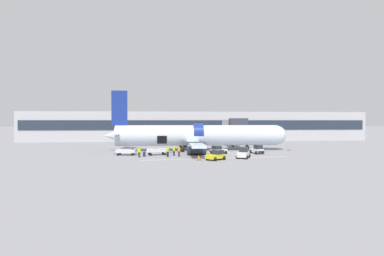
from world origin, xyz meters
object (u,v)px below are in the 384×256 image
at_px(baggage_tug_rear, 243,153).
at_px(suitcase_on_tarmac_upright, 144,154).
at_px(baggage_tug_spare, 216,156).
at_px(ground_crew_driver, 168,151).
at_px(ground_crew_loader_b, 179,151).
at_px(airplane, 196,136).
at_px(ground_crew_supervisor, 174,150).
at_px(baggage_cart_queued, 127,152).
at_px(baggage_tug_lead, 218,150).
at_px(ground_crew_loader_a, 139,152).
at_px(baggage_cart_loading, 157,152).
at_px(baggage_tug_mid, 257,150).

xyz_separation_m(baggage_tug_rear, suitcase_on_tarmac_upright, (-14.67, 3.10, -0.34)).
xyz_separation_m(baggage_tug_spare, ground_crew_driver, (-6.79, 4.18, 0.31)).
xyz_separation_m(baggage_tug_spare, ground_crew_loader_b, (-5.05, 4.49, 0.29)).
xyz_separation_m(airplane, baggage_tug_rear, (5.88, -11.98, -2.05)).
distance_m(airplane, ground_crew_supervisor, 9.20).
distance_m(baggage_tug_spare, suitcase_on_tarmac_upright, 11.41).
bearing_deg(airplane, ground_crew_supervisor, -117.95).
xyz_separation_m(baggage_cart_queued, ground_crew_supervisor, (7.46, -1.26, 0.39)).
distance_m(baggage_tug_rear, ground_crew_driver, 11.38).
distance_m(baggage_tug_lead, ground_crew_loader_b, 7.25).
bearing_deg(suitcase_on_tarmac_upright, ground_crew_loader_b, -2.85).
relative_size(baggage_tug_rear, suitcase_on_tarmac_upright, 3.99).
distance_m(baggage_tug_rear, ground_crew_loader_b, 9.77).
distance_m(ground_crew_loader_a, ground_crew_driver, 4.27).
bearing_deg(baggage_tug_lead, ground_crew_loader_b, -155.98).
xyz_separation_m(baggage_tug_lead, baggage_cart_queued, (-14.83, -0.49, -0.12)).
bearing_deg(baggage_tug_spare, ground_crew_loader_a, 160.54).
bearing_deg(baggage_tug_spare, ground_crew_supervisor, 135.63).
xyz_separation_m(baggage_tug_lead, ground_crew_supervisor, (-7.37, -1.76, 0.27)).
bearing_deg(ground_crew_driver, baggage_tug_rear, -12.83).
bearing_deg(baggage_tug_lead, baggage_cart_loading, -175.84).
relative_size(baggage_cart_queued, suitcase_on_tarmac_upright, 5.17).
bearing_deg(airplane, ground_crew_driver, -118.87).
distance_m(baggage_tug_lead, ground_crew_driver, 8.98).
bearing_deg(baggage_cart_queued, baggage_tug_mid, 0.94).
distance_m(baggage_cart_loading, baggage_cart_queued, 4.87).
relative_size(baggage_tug_rear, ground_crew_loader_b, 1.85).
xyz_separation_m(airplane, ground_crew_loader_a, (-9.48, -9.73, -1.89)).
height_order(baggage_tug_rear, suitcase_on_tarmac_upright, baggage_tug_rear).
relative_size(baggage_cart_loading, ground_crew_loader_a, 2.58).
bearing_deg(baggage_tug_mid, suitcase_on_tarmac_upright, -172.18).
distance_m(baggage_tug_mid, ground_crew_loader_a, 19.46).
distance_m(baggage_tug_spare, ground_crew_loader_b, 6.76).
distance_m(airplane, baggage_tug_rear, 13.50).
xyz_separation_m(baggage_tug_mid, baggage_cart_queued, (-21.37, -0.35, -0.15)).
relative_size(baggage_cart_loading, suitcase_on_tarmac_upright, 5.19).
height_order(baggage_cart_loading, ground_crew_supervisor, ground_crew_supervisor).
relative_size(baggage_tug_spare, ground_crew_loader_b, 1.84).
distance_m(baggage_tug_rear, ground_crew_supervisor, 10.88).
bearing_deg(baggage_tug_mid, ground_crew_loader_a, -169.99).
distance_m(airplane, baggage_tug_spare, 13.89).
height_order(ground_crew_driver, ground_crew_supervisor, ground_crew_driver).
xyz_separation_m(airplane, baggage_tug_mid, (9.68, -6.35, -2.10)).
distance_m(airplane, baggage_tug_lead, 7.28).
bearing_deg(ground_crew_supervisor, baggage_cart_queued, 170.40).
xyz_separation_m(baggage_tug_rear, baggage_cart_queued, (-17.57, 5.29, -0.21)).
height_order(baggage_tug_mid, baggage_cart_loading, baggage_tug_mid).
bearing_deg(airplane, baggage_tug_lead, -63.09).
bearing_deg(ground_crew_supervisor, ground_crew_loader_a, -161.39).
distance_m(baggage_tug_mid, baggage_tug_spare, 10.90).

